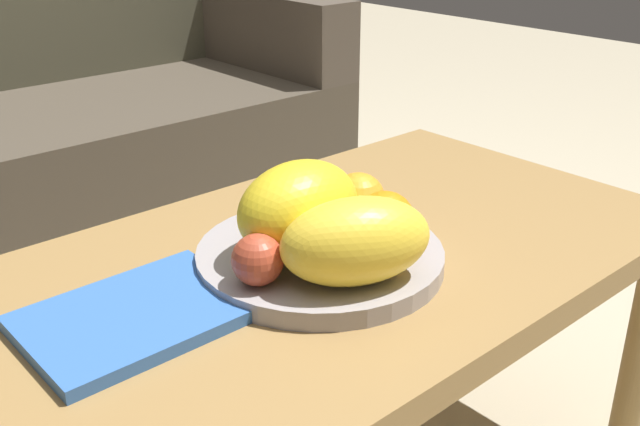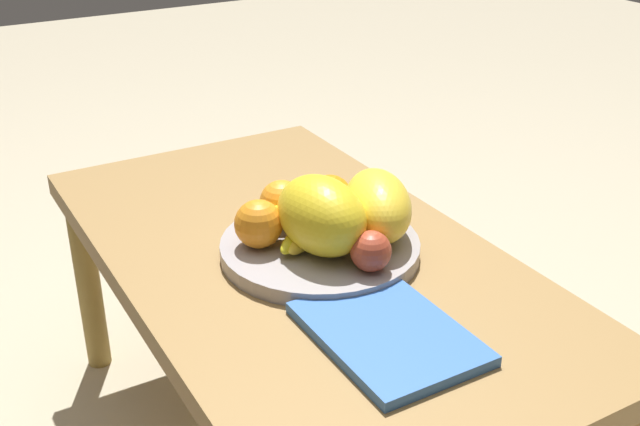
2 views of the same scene
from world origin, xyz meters
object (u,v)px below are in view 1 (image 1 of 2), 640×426
(orange_front, at_px, (358,199))
(magazine, at_px, (137,315))
(banana_bunch, at_px, (315,221))
(couch, at_px, (7,144))
(fruit_bowl, at_px, (320,257))
(melon_smaller_beside, at_px, (356,241))
(coffee_table, at_px, (322,288))
(melon_large_front, at_px, (299,208))
(orange_left, at_px, (385,221))
(apple_front, at_px, (258,260))
(orange_right, at_px, (295,194))

(orange_front, bearing_deg, magazine, 177.62)
(banana_bunch, distance_m, magazine, 0.26)
(couch, bearing_deg, fruit_bowl, -90.79)
(melon_smaller_beside, xyz_separation_m, magazine, (-0.22, 0.13, -0.07))
(coffee_table, bearing_deg, melon_large_front, -168.56)
(melon_smaller_beside, distance_m, orange_left, 0.10)
(orange_left, distance_m, magazine, 0.33)
(coffee_table, relative_size, melon_large_front, 6.06)
(coffee_table, height_order, couch, couch)
(apple_front, bearing_deg, melon_smaller_beside, -38.38)
(couch, xyz_separation_m, melon_smaller_beside, (-0.04, -1.30, 0.22))
(coffee_table, bearing_deg, apple_front, -162.99)
(melon_smaller_beside, height_order, apple_front, melon_smaller_beside)
(magazine, bearing_deg, apple_front, -23.50)
(melon_smaller_beside, relative_size, apple_front, 2.93)
(orange_front, bearing_deg, apple_front, -168.26)
(coffee_table, bearing_deg, melon_smaller_beside, -113.05)
(coffee_table, relative_size, orange_front, 14.18)
(orange_front, bearing_deg, orange_right, 128.59)
(apple_front, height_order, magazine, apple_front)
(magazine, bearing_deg, fruit_bowl, -8.35)
(coffee_table, xyz_separation_m, melon_large_front, (-0.05, -0.01, 0.14))
(banana_bunch, bearing_deg, couch, 89.54)
(orange_front, relative_size, orange_right, 0.96)
(coffee_table, height_order, melon_large_front, melon_large_front)
(couch, bearing_deg, magazine, -102.61)
(melon_smaller_beside, bearing_deg, orange_left, 22.86)
(magazine, bearing_deg, melon_smaller_beside, -30.15)
(coffee_table, relative_size, banana_bunch, 6.96)
(melon_smaller_beside, bearing_deg, apple_front, 141.62)
(melon_large_front, bearing_deg, apple_front, -160.20)
(melon_large_front, distance_m, apple_front, 0.10)
(melon_large_front, bearing_deg, fruit_bowl, -25.96)
(melon_large_front, xyz_separation_m, orange_right, (0.06, 0.08, -0.02))
(couch, bearing_deg, coffee_table, -89.72)
(fruit_bowl, relative_size, melon_large_front, 1.85)
(melon_smaller_beside, distance_m, orange_right, 0.19)
(orange_front, xyz_separation_m, apple_front, (-0.21, -0.04, -0.01))
(couch, distance_m, banana_bunch, 1.21)
(melon_smaller_beside, height_order, orange_right, melon_smaller_beside)
(orange_front, distance_m, orange_right, 0.09)
(melon_smaller_beside, height_order, orange_left, melon_smaller_beside)
(fruit_bowl, bearing_deg, apple_front, -169.93)
(melon_large_front, distance_m, orange_left, 0.11)
(magazine, bearing_deg, couch, 77.38)
(orange_right, relative_size, apple_front, 1.24)
(melon_large_front, relative_size, orange_right, 2.25)
(apple_front, bearing_deg, coffee_table, 17.01)
(coffee_table, xyz_separation_m, orange_front, (0.07, 0.00, 0.11))
(melon_large_front, height_order, orange_left, melon_large_front)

